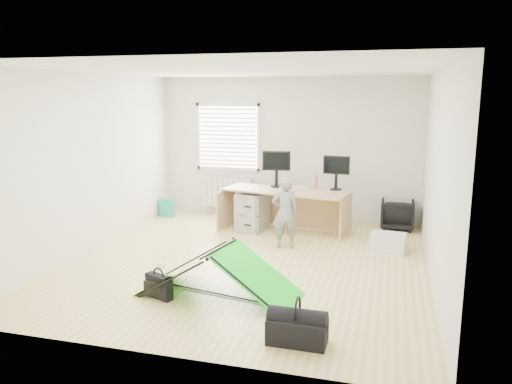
% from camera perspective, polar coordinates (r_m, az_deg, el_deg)
% --- Properties ---
extents(ground, '(5.50, 5.50, 0.00)m').
position_cam_1_polar(ground, '(7.29, -0.83, -7.93)').
color(ground, '#D8C073').
rests_on(ground, ground).
extents(back_wall, '(5.00, 0.02, 2.70)m').
position_cam_1_polar(back_wall, '(9.62, 3.70, 4.96)').
color(back_wall, silver).
rests_on(back_wall, ground).
extents(window, '(1.20, 0.06, 1.20)m').
position_cam_1_polar(window, '(9.87, -3.21, 6.29)').
color(window, silver).
rests_on(window, back_wall).
extents(radiator, '(1.00, 0.12, 0.60)m').
position_cam_1_polar(radiator, '(9.99, -3.22, -0.03)').
color(radiator, silver).
rests_on(radiator, back_wall).
extents(desk, '(2.26, 1.07, 0.74)m').
position_cam_1_polar(desk, '(8.74, 3.24, -2.20)').
color(desk, tan).
rests_on(desk, ground).
extents(filing_cabinet, '(0.54, 0.65, 0.67)m').
position_cam_1_polar(filing_cabinet, '(8.82, -0.41, -2.29)').
color(filing_cabinet, gray).
rests_on(filing_cabinet, ground).
extents(monitor_left, '(0.51, 0.19, 0.48)m').
position_cam_1_polar(monitor_left, '(8.94, 2.37, 2.09)').
color(monitor_left, black).
rests_on(monitor_left, desk).
extents(monitor_right, '(0.47, 0.15, 0.44)m').
position_cam_1_polar(monitor_right, '(8.78, 9.15, 1.66)').
color(monitor_right, black).
rests_on(monitor_right, desk).
extents(keyboard, '(0.51, 0.30, 0.02)m').
position_cam_1_polar(keyboard, '(8.89, 4.25, 0.53)').
color(keyboard, beige).
rests_on(keyboard, desk).
extents(thermos, '(0.07, 0.07, 0.24)m').
position_cam_1_polar(thermos, '(8.85, 6.83, 1.15)').
color(thermos, '#AD6167').
rests_on(thermos, desk).
extents(office_chair, '(0.57, 0.58, 0.53)m').
position_cam_1_polar(office_chair, '(9.28, 15.84, -2.48)').
color(office_chair, black).
rests_on(office_chair, ground).
extents(person, '(0.46, 0.36, 1.13)m').
position_cam_1_polar(person, '(7.79, 3.35, -2.37)').
color(person, slate).
rests_on(person, ground).
extents(kite, '(2.01, 1.17, 0.58)m').
position_cam_1_polar(kite, '(6.05, -4.22, -9.13)').
color(kite, '#15DE21').
rests_on(kite, ground).
extents(storage_crate, '(0.54, 0.41, 0.28)m').
position_cam_1_polar(storage_crate, '(7.95, 14.88, -5.62)').
color(storage_crate, silver).
rests_on(storage_crate, ground).
extents(tote_bag, '(0.30, 0.15, 0.34)m').
position_cam_1_polar(tote_bag, '(10.00, -10.14, -1.80)').
color(tote_bag, teal).
rests_on(tote_bag, ground).
extents(laptop_bag, '(0.39, 0.25, 0.28)m').
position_cam_1_polar(laptop_bag, '(6.13, -11.02, -10.55)').
color(laptop_bag, black).
rests_on(laptop_bag, ground).
extents(white_box, '(0.11, 0.11, 0.09)m').
position_cam_1_polar(white_box, '(7.11, -10.83, -8.28)').
color(white_box, silver).
rests_on(white_box, ground).
extents(duffel_bag, '(0.58, 0.30, 0.25)m').
position_cam_1_polar(duffel_bag, '(5.04, 4.74, -15.56)').
color(duffel_bag, black).
rests_on(duffel_bag, ground).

